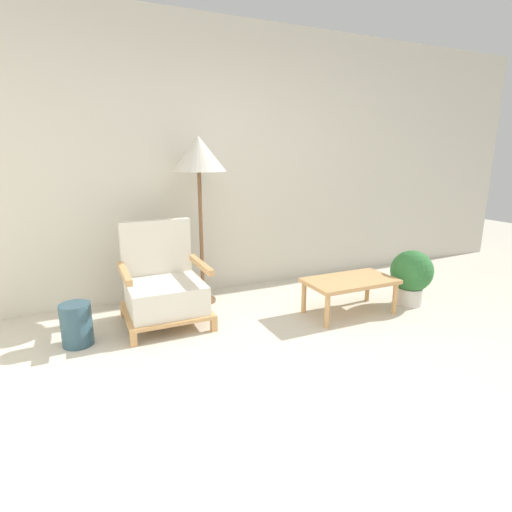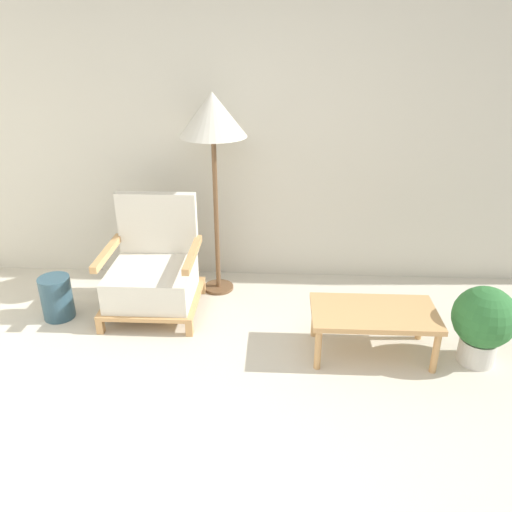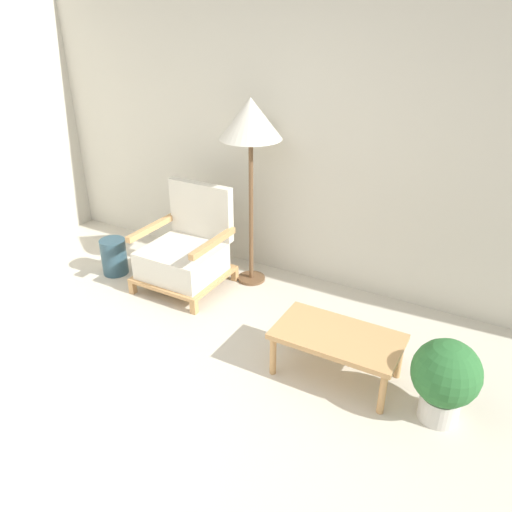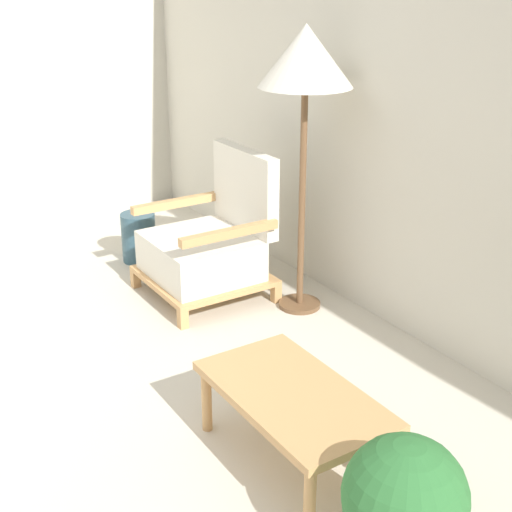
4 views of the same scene
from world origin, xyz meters
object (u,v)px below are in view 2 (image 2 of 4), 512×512
(armchair, at_px, (153,273))
(floor_lamp, at_px, (213,120))
(vase, at_px, (57,298))
(coffee_table, at_px, (374,316))
(potted_plant, at_px, (483,321))

(armchair, bearing_deg, floor_lamp, 37.81)
(armchair, distance_m, vase, 0.74)
(floor_lamp, xyz_separation_m, coffee_table, (1.13, -0.85, -1.10))
(vase, bearing_deg, coffee_table, -8.58)
(coffee_table, height_order, vase, vase)
(armchair, relative_size, floor_lamp, 0.54)
(vase, bearing_deg, potted_plant, -7.74)
(armchair, distance_m, potted_plant, 2.32)
(potted_plant, bearing_deg, armchair, 166.11)
(armchair, height_order, floor_lamp, floor_lamp)
(coffee_table, distance_m, potted_plant, 0.68)
(floor_lamp, xyz_separation_m, potted_plant, (1.81, -0.90, -1.08))
(armchair, height_order, vase, armchair)
(armchair, bearing_deg, potted_plant, -13.89)
(coffee_table, height_order, potted_plant, potted_plant)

